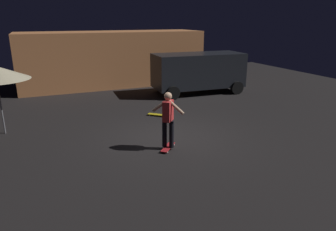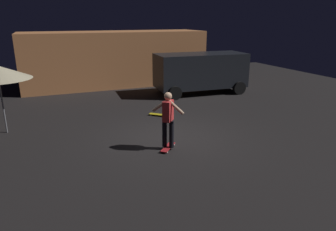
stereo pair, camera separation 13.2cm
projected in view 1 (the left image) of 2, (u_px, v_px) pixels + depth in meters
ground_plane at (168, 137)px, 10.22m from camera, size 28.00×28.00×0.00m
low_building at (113, 58)px, 17.98m from camera, size 10.24×3.04×3.03m
parked_van at (198, 71)px, 16.05m from camera, size 4.71×2.45×2.03m
skateboard_ridden at (168, 147)px, 9.30m from camera, size 0.67×0.71×0.07m
skateboard_spare at (157, 115)px, 12.43m from camera, size 0.71×0.67×0.07m
skater at (168, 116)px, 9.01m from camera, size 0.79×0.73×1.67m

